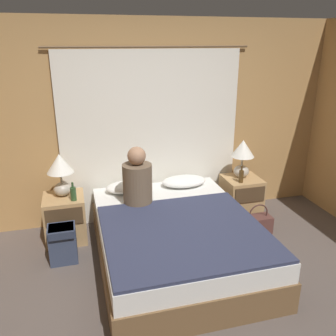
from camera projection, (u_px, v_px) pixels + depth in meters
ground_plane at (199, 307)px, 3.16m from camera, size 16.00×16.00×0.00m
wall_back at (150, 123)px, 4.46m from camera, size 4.81×0.06×2.50m
curtain_panel at (152, 137)px, 4.46m from camera, size 2.45×0.02×2.18m
bed at (176, 240)px, 3.75m from camera, size 1.59×2.09×0.50m
nightstand_left at (65, 218)px, 4.15m from camera, size 0.46×0.47×0.55m
nightstand_right at (241, 197)px, 4.71m from camera, size 0.46×0.47×0.55m
lamp_left at (60, 170)px, 4.00m from camera, size 0.30×0.30×0.50m
lamp_right at (243, 154)px, 4.55m from camera, size 0.30×0.30×0.50m
pillow_left at (129, 187)px, 4.31m from camera, size 0.56×0.35×0.12m
pillow_right at (184, 181)px, 4.49m from camera, size 0.56×0.35×0.12m
blanket_on_bed at (184, 231)px, 3.40m from camera, size 1.53×1.45×0.03m
person_left_in_bed at (137, 181)px, 3.92m from camera, size 0.33×0.33×0.67m
beer_bottle_on_left_stand at (73, 193)px, 3.95m from camera, size 0.07×0.07×0.21m
beer_bottle_on_right_stand at (241, 176)px, 4.45m from camera, size 0.06×0.06×0.22m
backpack_on_floor at (63, 242)px, 3.74m from camera, size 0.28×0.25×0.41m
handbag_on_floor at (257, 224)px, 4.35m from camera, size 0.33×0.19×0.38m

